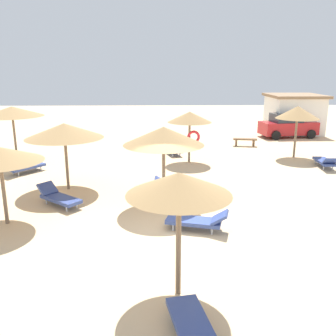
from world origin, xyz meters
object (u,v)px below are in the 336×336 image
at_px(parasol_5, 298,113).
at_px(parasol_6, 190,118).
at_px(lounger_0, 177,186).
at_px(lounger_1, 59,197).
at_px(parasol_3, 179,185).
at_px(lounger_3, 195,329).
at_px(parked_car, 288,126).
at_px(beach_cabana, 293,113).
at_px(lounger_5, 325,161).
at_px(parasol_0, 164,136).
at_px(parasol_2, 12,112).
at_px(parasol_1, 64,131).
at_px(lounger_7, 198,221).
at_px(bench_0, 245,141).
at_px(lounger_6, 172,148).
at_px(lounger_2, 24,167).

bearing_deg(parasol_5, parasol_6, -171.35).
bearing_deg(lounger_0, lounger_1, -164.70).
distance_m(parasol_3, lounger_3, 2.75).
relative_size(parasol_3, parked_car, 0.67).
relative_size(parasol_5, beach_cabana, 0.67).
height_order(parasol_5, lounger_5, parasol_5).
relative_size(parasol_0, parasol_2, 0.91).
bearing_deg(parasol_1, lounger_1, -86.94).
height_order(parasol_3, lounger_7, parasol_3).
distance_m(parasol_5, lounger_0, 9.45).
bearing_deg(bench_0, parasol_2, -163.43).
bearing_deg(parasol_0, parasol_1, 152.96).
xyz_separation_m(parasol_3, parasol_5, (7.24, 12.83, -0.02)).
height_order(lounger_5, parked_car, parked_car).
bearing_deg(parasol_6, beach_cabana, 46.12).
xyz_separation_m(parasol_1, lounger_6, (4.59, 6.43, -2.13)).
xyz_separation_m(parasol_0, parasol_5, (7.48, 7.36, -0.05)).
bearing_deg(parked_car, parasol_3, -115.19).
distance_m(parasol_5, parked_car, 6.81).
xyz_separation_m(parasol_2, beach_cabana, (18.08, 9.04, -1.22)).
relative_size(lounger_5, parked_car, 0.46).
height_order(parasol_3, lounger_6, parasol_3).
relative_size(parasol_3, lounger_0, 1.46).
xyz_separation_m(lounger_0, lounger_7, (0.47, -3.49, 0.00)).
bearing_deg(lounger_1, parked_car, 46.07).
xyz_separation_m(parasol_6, lounger_7, (-0.44, -8.62, -2.07)).
bearing_deg(lounger_2, lounger_0, -23.77).
relative_size(lounger_0, lounger_3, 0.98).
height_order(parasol_3, parked_car, parasol_3).
xyz_separation_m(parasol_1, lounger_3, (4.40, -9.08, -2.13)).
distance_m(parasol_0, lounger_7, 3.31).
distance_m(parasol_2, lounger_7, 12.66).
relative_size(lounger_1, lounger_7, 0.93).
bearing_deg(parked_car, lounger_2, -149.77).
bearing_deg(bench_0, lounger_5, -62.29).
height_order(parasol_6, lounger_5, parasol_6).
xyz_separation_m(parasol_5, lounger_5, (0.79, -2.24, -2.21)).
xyz_separation_m(parasol_0, parasol_3, (0.23, -5.47, -0.03)).
distance_m(parasol_0, parasol_1, 4.44).
bearing_deg(parasol_3, lounger_6, 88.34).
xyz_separation_m(lounger_1, lounger_6, (4.49, 8.34, 0.00)).
height_order(lounger_0, lounger_6, lounger_6).
xyz_separation_m(lounger_1, lounger_5, (12.11, 5.02, -0.00)).
bearing_deg(lounger_6, lounger_1, -118.28).
bearing_deg(beach_cabana, lounger_5, -101.08).
bearing_deg(parasol_3, lounger_7, 76.45).
bearing_deg(lounger_2, beach_cabana, 33.46).
bearing_deg(lounger_1, lounger_7, -25.05).
xyz_separation_m(parasol_6, parked_car, (7.79, 7.27, -1.56)).
xyz_separation_m(parasol_3, parked_car, (9.02, 19.18, -1.72)).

